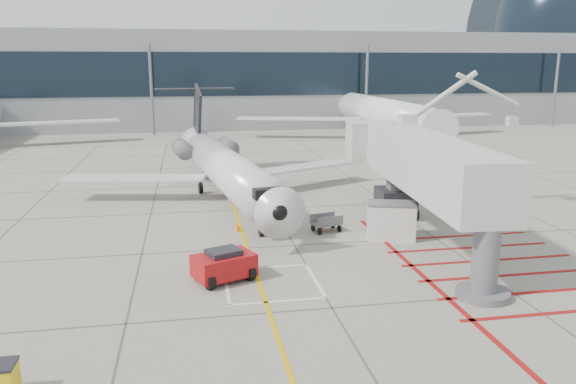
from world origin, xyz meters
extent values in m
plane|color=gray|center=(0.00, 0.00, 0.00)|extent=(260.00, 260.00, 0.00)
cone|color=orange|center=(-2.78, 7.22, 0.24)|extent=(0.35, 0.35, 0.48)
cone|color=#E14E0B|center=(1.99, 6.49, 0.27)|extent=(0.39, 0.39, 0.54)
cube|color=gray|center=(10.00, 70.00, 7.00)|extent=(180.00, 28.00, 14.00)
cube|color=black|center=(10.00, 55.95, 8.00)|extent=(180.00, 0.10, 6.00)
camera|label=1|loc=(-5.40, -24.20, 9.60)|focal=35.00mm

